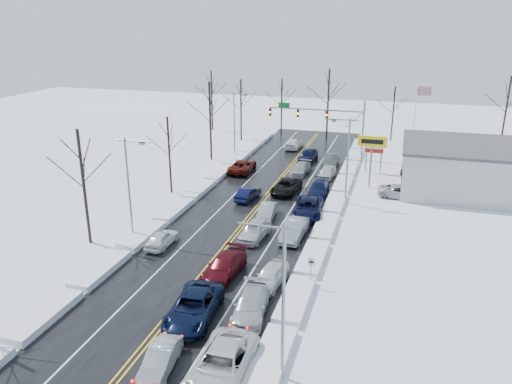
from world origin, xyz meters
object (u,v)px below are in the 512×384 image
(traffic_signal_mast, at_px, (326,118))
(tires_plus_sign, at_px, (372,145))
(dealership_building, at_px, (497,170))
(flagpole, at_px, (416,116))
(oncoming_car_0, at_px, (248,200))

(traffic_signal_mast, xyz_separation_m, tires_plus_sign, (7.05, -12.00, -0.49))
(traffic_signal_mast, xyz_separation_m, dealership_building, (20.53, -9.99, -2.82))
(flagpole, bearing_deg, traffic_signal_mast, -170.27)
(tires_plus_sign, bearing_deg, oncoming_car_0, -146.91)
(flagpole, bearing_deg, dealership_building, -53.73)
(dealership_building, bearing_deg, tires_plus_sign, -171.53)
(traffic_signal_mast, distance_m, oncoming_car_0, 21.21)
(tires_plus_sign, relative_size, dealership_building, 0.29)
(tires_plus_sign, bearing_deg, traffic_signal_mast, 120.46)
(dealership_building, distance_m, oncoming_car_0, 27.53)
(traffic_signal_mast, height_order, flagpole, flagpole)
(flagpole, distance_m, dealership_building, 15.24)
(traffic_signal_mast, distance_m, flagpole, 11.90)
(tires_plus_sign, xyz_separation_m, flagpole, (4.67, 14.01, 0.93))
(dealership_building, height_order, oncoming_car_0, dealership_building)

